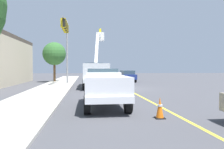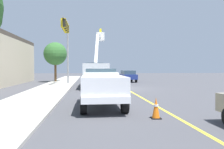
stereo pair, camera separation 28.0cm
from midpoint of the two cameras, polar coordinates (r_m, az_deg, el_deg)
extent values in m
plane|color=#47474C|center=(22.08, 3.21, -3.69)|extent=(120.00, 120.00, 0.00)
cube|color=#B2ADA3|center=(22.00, -15.89, -3.62)|extent=(60.10, 6.52, 0.12)
cube|color=yellow|center=(22.08, 3.21, -3.68)|extent=(49.95, 2.59, 0.01)
cube|color=silver|center=(23.72, -4.82, -1.13)|extent=(8.31, 2.90, 0.36)
cube|color=silver|center=(26.32, -5.04, 0.84)|extent=(2.74, 2.47, 1.60)
cube|color=#384C56|center=(26.52, -5.05, 2.36)|extent=(1.90, 2.19, 0.64)
cube|color=silver|center=(22.71, -4.73, 0.56)|extent=(5.36, 2.75, 1.80)
cube|color=white|center=(22.12, -4.32, 6.83)|extent=(1.89, 0.50, 3.10)
cube|color=white|center=(24.31, -3.73, 10.22)|extent=(2.47, 0.58, 0.55)
cube|color=white|center=(25.49, -3.41, 9.79)|extent=(0.90, 0.90, 0.90)
cube|color=yellow|center=(25.58, -3.42, 11.12)|extent=(0.36, 0.24, 0.60)
cylinder|color=black|center=(26.60, -7.47, -1.64)|extent=(1.06, 0.39, 1.04)
cylinder|color=black|center=(26.67, -2.63, -1.62)|extent=(1.06, 0.39, 1.04)
cylinder|color=black|center=(22.26, -7.57, -2.32)|extent=(1.06, 0.39, 1.04)
cylinder|color=black|center=(22.35, -1.79, -2.28)|extent=(1.06, 0.39, 1.04)
cylinder|color=black|center=(20.95, -7.61, -2.57)|extent=(1.06, 0.39, 1.04)
cylinder|color=black|center=(21.04, -1.47, -2.54)|extent=(1.06, 0.39, 1.04)
cube|color=white|center=(11.91, -2.68, -4.80)|extent=(5.70, 2.37, 0.30)
cube|color=white|center=(13.09, -3.08, -1.78)|extent=(2.11, 2.03, 1.10)
cube|color=#384C56|center=(13.27, -3.15, 0.34)|extent=(1.43, 1.83, 0.56)
cube|color=white|center=(10.87, -2.28, -3.32)|extent=(3.46, 2.26, 1.10)
cylinder|color=black|center=(13.75, -7.20, -5.30)|extent=(0.85, 0.34, 0.84)
cylinder|color=black|center=(13.87, 0.66, -5.23)|extent=(0.85, 0.34, 0.84)
cylinder|color=black|center=(10.10, -7.29, -7.91)|extent=(0.85, 0.34, 0.84)
cylinder|color=black|center=(10.26, 3.42, -7.74)|extent=(0.85, 0.34, 0.84)
cube|color=navy|center=(32.54, 3.75, -0.52)|extent=(4.89, 2.13, 0.70)
cube|color=#384C56|center=(32.67, 3.70, 0.54)|extent=(3.53, 1.84, 0.60)
cylinder|color=black|center=(31.14, 5.85, -1.46)|extent=(0.69, 0.27, 0.68)
cylinder|color=black|center=(30.81, 2.75, -1.49)|extent=(0.69, 0.27, 0.68)
cylinder|color=black|center=(34.33, 4.64, -1.15)|extent=(0.69, 0.27, 0.68)
cylinder|color=black|center=(34.03, 1.82, -1.17)|extent=(0.69, 0.27, 0.68)
cube|color=black|center=(9.49, 11.51, -11.02)|extent=(0.40, 0.40, 0.04)
cone|color=orange|center=(9.40, 11.52, -8.39)|extent=(0.32, 0.32, 0.85)
cylinder|color=white|center=(9.39, 11.53, -7.88)|extent=(0.20, 0.20, 0.08)
cube|color=black|center=(18.63, 1.55, -4.65)|extent=(0.40, 0.40, 0.04)
cone|color=orange|center=(18.59, 1.55, -3.59)|extent=(0.32, 0.32, 0.66)
cylinder|color=white|center=(18.59, 1.55, -3.39)|extent=(0.20, 0.20, 0.08)
cube|color=black|center=(27.63, -0.94, -2.53)|extent=(0.40, 0.40, 0.04)
cone|color=orange|center=(27.60, -0.94, -1.70)|extent=(0.32, 0.32, 0.76)
cylinder|color=white|center=(27.60, -0.94, -1.55)|extent=(0.20, 0.20, 0.08)
cylinder|color=gray|center=(28.53, -11.86, 5.61)|extent=(0.22, 0.22, 8.04)
cube|color=gray|center=(26.27, -12.43, 13.27)|extent=(5.46, 0.43, 0.16)
cube|color=gold|center=(27.66, -12.12, 11.54)|extent=(0.15, 0.57, 1.00)
cube|color=black|center=(27.65, -11.91, 11.54)|extent=(0.22, 0.33, 0.84)
cube|color=gold|center=(26.47, -12.36, 11.98)|extent=(0.15, 0.57, 1.00)
cube|color=black|center=(26.46, -12.14, 11.98)|extent=(0.22, 0.33, 0.84)
cube|color=gold|center=(25.28, -12.62, 12.46)|extent=(0.15, 0.57, 1.00)
cube|color=black|center=(25.27, -12.39, 12.47)|extent=(0.22, 0.33, 0.84)
cube|color=gold|center=(24.09, -12.92, 12.99)|extent=(0.15, 0.57, 1.00)
cube|color=black|center=(24.08, -12.67, 13.00)|extent=(0.22, 0.33, 0.84)
cylinder|color=brown|center=(32.66, -14.98, 0.63)|extent=(0.32, 0.32, 2.95)
sphere|color=#33662D|center=(32.72, -15.02, 5.25)|extent=(3.31, 3.31, 3.31)
camera|label=1|loc=(0.14, -90.35, -0.01)|focal=35.10mm
camera|label=2|loc=(0.14, 89.65, 0.01)|focal=35.10mm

